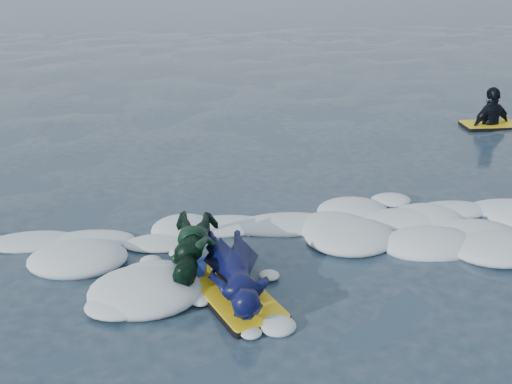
% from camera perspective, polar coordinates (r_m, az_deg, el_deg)
% --- Properties ---
extents(ground, '(120.00, 120.00, 0.00)m').
position_cam_1_polar(ground, '(6.95, 1.12, -8.88)').
color(ground, '#192A3D').
rests_on(ground, ground).
extents(foam_band, '(12.00, 3.10, 0.30)m').
position_cam_1_polar(foam_band, '(7.85, -0.04, -5.08)').
color(foam_band, white).
rests_on(foam_band, ground).
extents(prone_woman_unit, '(0.99, 1.78, 0.45)m').
position_cam_1_polar(prone_woman_unit, '(6.82, -1.76, -7.31)').
color(prone_woman_unit, black).
rests_on(prone_woman_unit, ground).
extents(prone_child_unit, '(0.89, 1.45, 0.53)m').
position_cam_1_polar(prone_child_unit, '(7.24, -5.36, -5.19)').
color(prone_child_unit, black).
rests_on(prone_child_unit, ground).
extents(waiting_rider_unit, '(1.13, 0.68, 1.67)m').
position_cam_1_polar(waiting_rider_unit, '(13.74, 20.07, 5.37)').
color(waiting_rider_unit, black).
rests_on(waiting_rider_unit, ground).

